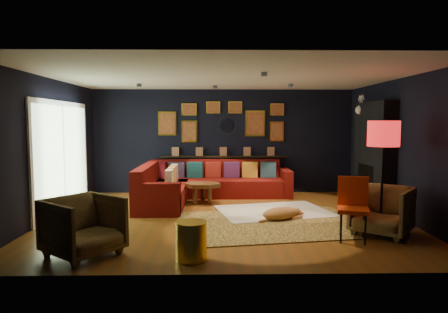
{
  "coord_description": "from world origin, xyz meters",
  "views": [
    {
      "loc": [
        -0.17,
        -7.31,
        1.8
      ],
      "look_at": [
        -0.03,
        0.3,
        1.13
      ],
      "focal_mm": 32.0,
      "sensor_mm": 36.0,
      "label": 1
    }
  ],
  "objects_px": {
    "armchair_left": "(83,223)",
    "floor_lamp": "(383,138)",
    "gold_stool": "(191,241)",
    "dog": "(281,211)",
    "coffee_table": "(203,187)",
    "armchair_right": "(382,208)",
    "pouf": "(166,194)",
    "orange_chair": "(353,203)",
    "sectional": "(197,186)"
  },
  "relations": [
    {
      "from": "armchair_left",
      "to": "floor_lamp",
      "type": "relative_size",
      "value": 0.49
    },
    {
      "from": "gold_stool",
      "to": "dog",
      "type": "xyz_separation_m",
      "value": [
        1.5,
        2.05,
        -0.08
      ]
    },
    {
      "from": "gold_stool",
      "to": "dog",
      "type": "height_order",
      "value": "gold_stool"
    },
    {
      "from": "gold_stool",
      "to": "floor_lamp",
      "type": "relative_size",
      "value": 0.28
    },
    {
      "from": "dog",
      "to": "floor_lamp",
      "type": "bearing_deg",
      "value": -51.87
    },
    {
      "from": "coffee_table",
      "to": "dog",
      "type": "bearing_deg",
      "value": -47.15
    },
    {
      "from": "armchair_right",
      "to": "floor_lamp",
      "type": "xyz_separation_m",
      "value": [
        0.05,
        0.14,
        1.11
      ]
    },
    {
      "from": "pouf",
      "to": "orange_chair",
      "type": "relative_size",
      "value": 0.56
    },
    {
      "from": "gold_stool",
      "to": "coffee_table",
      "type": "bearing_deg",
      "value": 89.65
    },
    {
      "from": "coffee_table",
      "to": "pouf",
      "type": "xyz_separation_m",
      "value": [
        -0.82,
        0.06,
        -0.16
      ]
    },
    {
      "from": "armchair_left",
      "to": "sectional",
      "type": "bearing_deg",
      "value": 19.49
    },
    {
      "from": "gold_stool",
      "to": "floor_lamp",
      "type": "bearing_deg",
      "value": 22.79
    },
    {
      "from": "sectional",
      "to": "floor_lamp",
      "type": "relative_size",
      "value": 1.88
    },
    {
      "from": "armchair_right",
      "to": "orange_chair",
      "type": "relative_size",
      "value": 0.9
    },
    {
      "from": "gold_stool",
      "to": "orange_chair",
      "type": "distance_m",
      "value": 2.58
    },
    {
      "from": "armchair_left",
      "to": "gold_stool",
      "type": "xyz_separation_m",
      "value": [
        1.45,
        -0.2,
        -0.19
      ]
    },
    {
      "from": "armchair_left",
      "to": "floor_lamp",
      "type": "xyz_separation_m",
      "value": [
        4.45,
        1.06,
        1.1
      ]
    },
    {
      "from": "gold_stool",
      "to": "dog",
      "type": "distance_m",
      "value": 2.54
    },
    {
      "from": "dog",
      "to": "pouf",
      "type": "bearing_deg",
      "value": 120.34
    },
    {
      "from": "armchair_right",
      "to": "orange_chair",
      "type": "xyz_separation_m",
      "value": [
        -0.55,
        -0.25,
        0.14
      ]
    },
    {
      "from": "coffee_table",
      "to": "gold_stool",
      "type": "bearing_deg",
      "value": -90.35
    },
    {
      "from": "dog",
      "to": "gold_stool",
      "type": "bearing_deg",
      "value": -150.16
    },
    {
      "from": "armchair_right",
      "to": "gold_stool",
      "type": "xyz_separation_m",
      "value": [
        -2.95,
        -1.12,
        -0.18
      ]
    },
    {
      "from": "gold_stool",
      "to": "floor_lamp",
      "type": "height_order",
      "value": "floor_lamp"
    },
    {
      "from": "coffee_table",
      "to": "pouf",
      "type": "relative_size",
      "value": 1.7
    },
    {
      "from": "gold_stool",
      "to": "armchair_right",
      "type": "bearing_deg",
      "value": 20.81
    },
    {
      "from": "sectional",
      "to": "orange_chair",
      "type": "relative_size",
      "value": 3.56
    },
    {
      "from": "pouf",
      "to": "armchair_right",
      "type": "height_order",
      "value": "armchair_right"
    },
    {
      "from": "coffee_table",
      "to": "gold_stool",
      "type": "relative_size",
      "value": 1.8
    },
    {
      "from": "sectional",
      "to": "floor_lamp",
      "type": "xyz_separation_m",
      "value": [
        3.11,
        -2.8,
        1.21
      ]
    },
    {
      "from": "coffee_table",
      "to": "dog",
      "type": "relative_size",
      "value": 0.9
    },
    {
      "from": "armchair_left",
      "to": "orange_chair",
      "type": "relative_size",
      "value": 0.92
    },
    {
      "from": "armchair_right",
      "to": "gold_stool",
      "type": "height_order",
      "value": "armchair_right"
    },
    {
      "from": "armchair_left",
      "to": "dog",
      "type": "distance_m",
      "value": 3.5
    },
    {
      "from": "armchair_left",
      "to": "floor_lamp",
      "type": "distance_m",
      "value": 4.71
    },
    {
      "from": "coffee_table",
      "to": "orange_chair",
      "type": "distance_m",
      "value": 3.66
    },
    {
      "from": "orange_chair",
      "to": "gold_stool",
      "type": "bearing_deg",
      "value": -143.46
    },
    {
      "from": "sectional",
      "to": "coffee_table",
      "type": "xyz_separation_m",
      "value": [
        0.14,
        -0.42,
        0.04
      ]
    },
    {
      "from": "sectional",
      "to": "gold_stool",
      "type": "height_order",
      "value": "sectional"
    },
    {
      "from": "armchair_left",
      "to": "armchair_right",
      "type": "bearing_deg",
      "value": -39.58
    },
    {
      "from": "armchair_right",
      "to": "orange_chair",
      "type": "distance_m",
      "value": 0.62
    },
    {
      "from": "floor_lamp",
      "to": "coffee_table",
      "type": "bearing_deg",
      "value": 141.3
    },
    {
      "from": "armchair_left",
      "to": "armchair_right",
      "type": "relative_size",
      "value": 1.02
    },
    {
      "from": "sectional",
      "to": "armchair_right",
      "type": "xyz_separation_m",
      "value": [
        3.06,
        -2.94,
        0.11
      ]
    },
    {
      "from": "coffee_table",
      "to": "armchair_right",
      "type": "bearing_deg",
      "value": -40.78
    },
    {
      "from": "coffee_table",
      "to": "armchair_left",
      "type": "xyz_separation_m",
      "value": [
        -1.48,
        -3.44,
        0.08
      ]
    },
    {
      "from": "gold_stool",
      "to": "orange_chair",
      "type": "bearing_deg",
      "value": 19.97
    },
    {
      "from": "floor_lamp",
      "to": "dog",
      "type": "xyz_separation_m",
      "value": [
        -1.5,
        0.79,
        -1.36
      ]
    },
    {
      "from": "dog",
      "to": "orange_chair",
      "type": "bearing_deg",
      "value": -76.6
    },
    {
      "from": "orange_chair",
      "to": "dog",
      "type": "height_order",
      "value": "orange_chair"
    }
  ]
}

